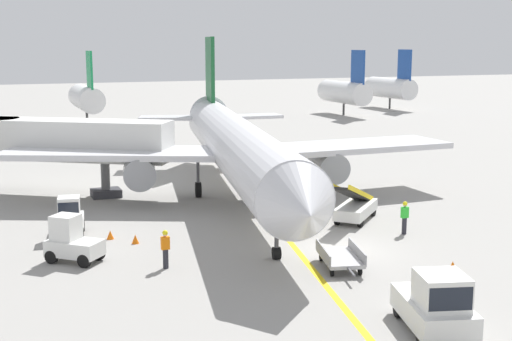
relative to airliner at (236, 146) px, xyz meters
name	(u,v)px	position (x,y,z in m)	size (l,w,h in m)	color
ground_plane	(339,249)	(0.88, -11.50, -3.42)	(300.00, 300.00, 0.00)	gray
taxi_line_yellow	(277,226)	(-0.11, -6.50, -3.41)	(0.30, 80.00, 0.01)	yellow
airliner	(236,146)	(0.00, 0.00, 0.00)	(28.00, 35.11, 10.10)	silver
jet_bridge	(57,140)	(-9.89, 5.85, 0.12)	(12.11, 9.08, 4.85)	silver
pushback_tug	(436,305)	(-0.83, -21.23, -2.42)	(2.83, 3.99, 2.20)	silver
baggage_tug_near_wing	(70,219)	(-10.57, -4.49, -2.49)	(1.70, 2.59, 2.10)	silver
baggage_tug_by_cargo_door	(72,241)	(-11.03, -8.70, -2.49)	(2.65, 2.57, 2.10)	silver
belt_loader_forward_hold	(355,207)	(4.31, -7.07, -2.64)	(4.45, 4.39, 2.59)	silver
baggage_cart_loaded	(340,257)	(-0.42, -13.95, -2.95)	(2.23, 3.84, 0.94)	#A5A5A8
ground_crew_marshaller	(165,248)	(-7.42, -11.19, -2.51)	(0.36, 0.24, 1.70)	#26262D
ground_crew_wing_walker	(405,217)	(5.25, -10.38, -2.51)	(0.36, 0.24, 1.70)	#26262D
safety_cone_nose_left	(453,266)	(3.81, -16.15, -3.20)	(0.36, 0.36, 0.44)	orange
safety_cone_nose_right	(135,239)	(-7.81, -6.95, -3.20)	(0.36, 0.36, 0.44)	orange
safety_cone_wingtip_left	(72,201)	(-9.52, 2.76, -3.20)	(0.36, 0.36, 0.44)	orange
safety_cone_wingtip_right	(110,235)	(-8.80, -5.70, -3.20)	(0.36, 0.36, 0.44)	orange
distant_aircraft_mid_left	(86,97)	(-2.03, 46.29, -0.20)	(3.00, 10.10, 8.80)	silver
distant_aircraft_mid_right	(344,92)	(31.97, 43.65, -0.20)	(3.00, 10.10, 8.80)	silver
distant_aircraft_far_right	(391,87)	(43.12, 49.56, -0.20)	(3.00, 10.10, 8.80)	silver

